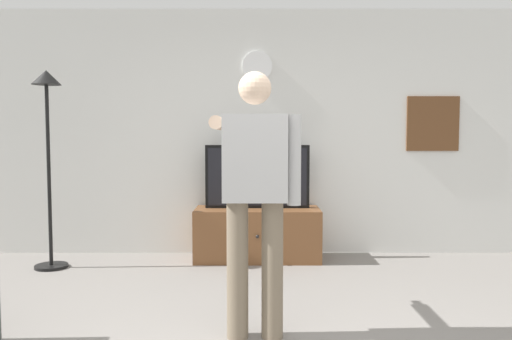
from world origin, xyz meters
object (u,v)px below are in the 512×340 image
framed_picture (432,124)px  floor_lamp (47,127)px  person_standing_nearer_lamp (254,188)px  television (257,177)px  tv_stand (257,234)px  wall_clock (257,66)px

framed_picture → floor_lamp: floor_lamp is taller
person_standing_nearer_lamp → television: bearing=89.4°
floor_lamp → television: bearing=10.9°
person_standing_nearer_lamp → floor_lamp: bearing=139.6°
framed_picture → tv_stand: bearing=-171.4°
framed_picture → floor_lamp: size_ratio=0.31×
tv_stand → framed_picture: framed_picture is taller
television → wall_clock: bearing=90.0°
framed_picture → floor_lamp: 4.05m
television → framed_picture: 2.04m
television → wall_clock: (0.00, 0.24, 1.20)m
framed_picture → person_standing_nearer_lamp: size_ratio=0.35×
tv_stand → television: 0.61m
wall_clock → framed_picture: size_ratio=0.54×
tv_stand → floor_lamp: 2.37m
television → floor_lamp: bearing=-169.1°
floor_lamp → person_standing_nearer_lamp: (2.04, -1.73, -0.42)m
tv_stand → framed_picture: bearing=8.6°
person_standing_nearer_lamp → wall_clock: bearing=89.5°
wall_clock → floor_lamp: bearing=-162.7°
television → floor_lamp: floor_lamp is taller
tv_stand → television: size_ratio=1.19×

